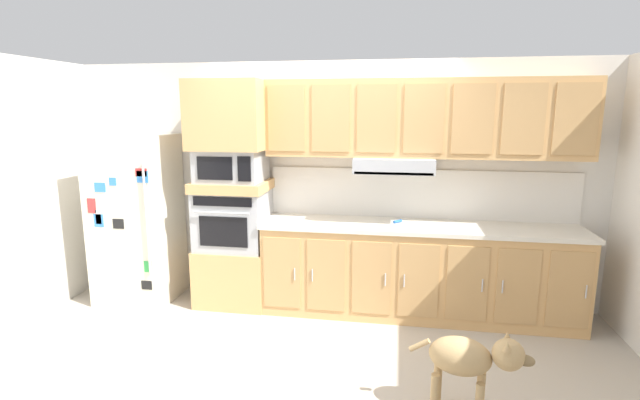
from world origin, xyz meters
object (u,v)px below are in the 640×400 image
(microwave, at_px, (232,165))
(built_in_oven, at_px, (234,219))
(screwdriver, at_px, (398,222))
(refrigerator, at_px, (137,218))
(dog, at_px, (471,359))

(microwave, bearing_deg, built_in_oven, 179.23)
(microwave, height_order, screwdriver, microwave)
(refrigerator, relative_size, microwave, 2.73)
(refrigerator, height_order, dog, refrigerator)
(dog, bearing_deg, refrigerator, 166.63)
(refrigerator, bearing_deg, screwdriver, 2.19)
(microwave, bearing_deg, dog, -36.14)
(refrigerator, xyz_separation_m, microwave, (1.05, 0.07, 0.58))
(microwave, height_order, dog, microwave)
(dog, bearing_deg, built_in_oven, 155.74)
(refrigerator, bearing_deg, dog, -25.25)
(screwdriver, relative_size, dog, 0.22)
(microwave, relative_size, screwdriver, 3.82)
(refrigerator, distance_m, dog, 3.59)
(screwdriver, bearing_deg, microwave, -178.75)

